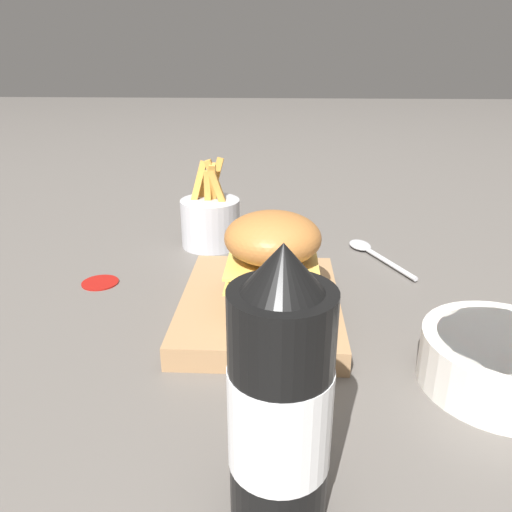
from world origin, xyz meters
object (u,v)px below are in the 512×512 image
at_px(side_bowl, 502,360).
at_px(ketchup_bottle, 280,405).
at_px(fries_basket, 211,221).
at_px(spoon, 368,250).
at_px(serving_board, 256,305).
at_px(burger, 273,258).

bearing_deg(side_bowl, ketchup_bottle, 126.13).
bearing_deg(fries_basket, ketchup_bottle, -167.29).
height_order(ketchup_bottle, spoon, ketchup_bottle).
relative_size(serving_board, ketchup_bottle, 1.21).
bearing_deg(burger, spoon, -33.56).
bearing_deg(burger, fries_basket, 23.12).
bearing_deg(spoon, burger, 121.97).
bearing_deg(side_bowl, spoon, 12.33).
height_order(fries_basket, side_bowl, fries_basket).
relative_size(serving_board, side_bowl, 1.60).
xyz_separation_m(fries_basket, spoon, (-0.02, -0.25, -0.04)).
relative_size(ketchup_bottle, side_bowl, 1.32).
distance_m(serving_board, burger, 0.07).
xyz_separation_m(serving_board, burger, (-0.01, -0.02, 0.07)).
distance_m(serving_board, ketchup_bottle, 0.28).
relative_size(ketchup_bottle, spoon, 1.28).
xyz_separation_m(serving_board, ketchup_bottle, (-0.27, -0.03, 0.08)).
bearing_deg(side_bowl, serving_board, 62.69).
relative_size(serving_board, burger, 2.24).
height_order(serving_board, ketchup_bottle, ketchup_bottle).
bearing_deg(burger, side_bowl, -116.80).
bearing_deg(serving_board, side_bowl, -117.31).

